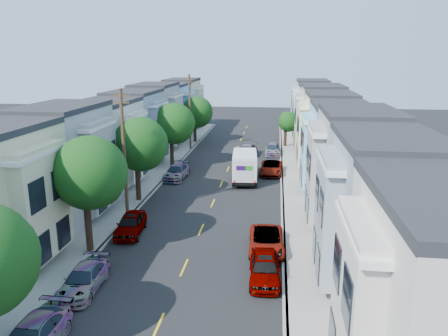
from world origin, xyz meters
name	(u,v)px	position (x,y,z in m)	size (l,w,h in m)	color
ground	(201,230)	(0.00, 0.00, 0.00)	(160.00, 160.00, 0.00)	black
road_slab	(225,176)	(0.00, 15.00, 0.01)	(12.00, 70.00, 0.02)	black
curb_left	(170,174)	(-6.05, 15.00, 0.07)	(0.30, 70.00, 0.15)	gray
curb_right	(282,177)	(6.05, 15.00, 0.07)	(0.30, 70.00, 0.15)	gray
sidewalk_left	(158,173)	(-7.35, 15.00, 0.07)	(2.60, 70.00, 0.15)	gray
sidewalk_right	(294,178)	(7.35, 15.00, 0.07)	(2.60, 70.00, 0.15)	gray
centerline	(225,176)	(0.00, 15.00, 0.00)	(0.12, 70.00, 0.01)	gold
townhouse_row_left	(124,173)	(-11.15, 15.00, 0.00)	(5.00, 70.00, 8.50)	#7FC0E0
townhouse_row_right	(331,179)	(11.15, 15.00, 0.00)	(5.00, 70.00, 8.50)	#7FC0E0
tree_b	(89,173)	(-6.30, -4.52, 5.37)	(4.70, 4.70, 7.74)	black
tree_c	(139,144)	(-6.30, 5.86, 5.13)	(4.70, 4.70, 7.50)	black
tree_d	(174,124)	(-6.30, 18.52, 4.99)	(4.70, 4.70, 7.36)	black
tree_e	(197,112)	(-6.30, 33.05, 4.48)	(4.57, 4.57, 6.79)	black
tree_far_r	(288,122)	(6.89, 31.32, 3.53)	(2.82, 2.82, 4.99)	black
utility_pole_near	(124,154)	(-6.30, 2.00, 5.15)	(1.60, 0.26, 10.00)	#42301E
utility_pole_far	(190,112)	(-6.30, 28.00, 5.15)	(1.60, 0.26, 10.00)	#42301E
fedex_truck	(245,165)	(2.21, 13.51, 1.67)	(2.41, 6.25, 3.00)	silver
lead_sedan	(246,152)	(1.65, 24.07, 0.76)	(2.14, 5.10, 1.53)	black
parked_left_b	(84,279)	(-4.90, -9.22, 0.65)	(1.82, 4.33, 1.30)	black
parked_left_c	(131,224)	(-4.90, -1.33, 0.74)	(1.76, 4.59, 1.49)	gray
parked_left_d	(177,172)	(-4.90, 13.42, 0.71)	(1.99, 4.73, 1.42)	maroon
parked_right_a	(265,269)	(4.90, -6.94, 0.74)	(1.76, 4.59, 1.49)	#474747
parked_right_b	(266,241)	(4.90, -3.03, 0.68)	(2.27, 4.92, 1.37)	silver
parked_right_c	(271,168)	(4.90, 16.38, 0.70)	(2.31, 5.02, 1.39)	black
parked_right_d	(272,149)	(4.90, 26.17, 0.68)	(1.90, 4.53, 1.36)	#081A31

